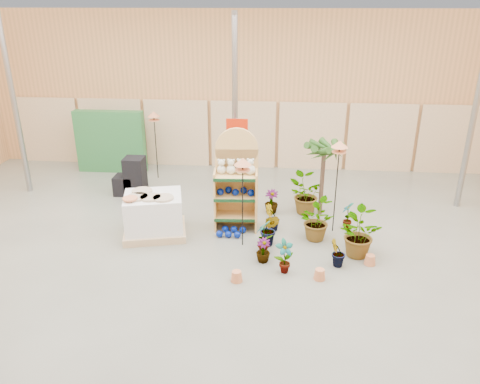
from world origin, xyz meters
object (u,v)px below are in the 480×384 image
(bird_table_front, at_px, (243,165))
(display_shelf, at_px, (236,183))
(pallet_stack, at_px, (154,215))
(potted_plant_2, at_px, (315,220))

(bird_table_front, bearing_deg, display_shelf, 103.10)
(pallet_stack, bearing_deg, bird_table_front, -22.34)
(display_shelf, distance_m, bird_table_front, 1.20)
(display_shelf, relative_size, potted_plant_2, 2.57)
(pallet_stack, xyz_separation_m, bird_table_front, (1.93, -0.30, 1.30))
(pallet_stack, bearing_deg, potted_plant_2, -11.37)
(display_shelf, height_order, bird_table_front, display_shelf)
(bird_table_front, relative_size, potted_plant_2, 2.20)
(display_shelf, distance_m, pallet_stack, 1.90)
(bird_table_front, distance_m, potted_plant_2, 2.04)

